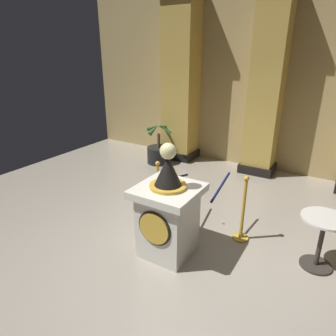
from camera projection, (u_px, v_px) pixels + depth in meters
ground_plane at (177, 262)px, 4.02m from camera, size 10.06×10.06×0.00m
back_wall at (272, 80)px, 6.67m from camera, size 10.06×0.16×4.17m
pedestal_clock at (168, 213)px, 4.01m from camera, size 0.82×0.82×1.62m
stanchion_near at (242, 218)px, 4.40m from camera, size 0.24×0.24×1.05m
stanchion_far at (158, 197)px, 5.09m from camera, size 0.24×0.24×1.00m
velvet_rope at (198, 182)px, 4.59m from camera, size 0.79×0.77×0.22m
column_left at (182, 81)px, 7.46m from camera, size 0.95×0.95×4.00m
column_centre_rear at (267, 86)px, 6.43m from camera, size 0.80×0.80×4.00m
potted_palm_left at (159, 153)px, 7.58m from camera, size 0.70×0.71×1.06m
cafe_table at (322, 236)px, 3.78m from camera, size 0.59×0.59×0.74m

